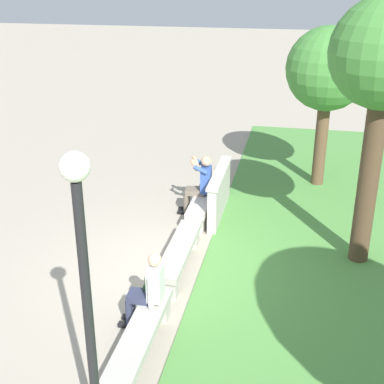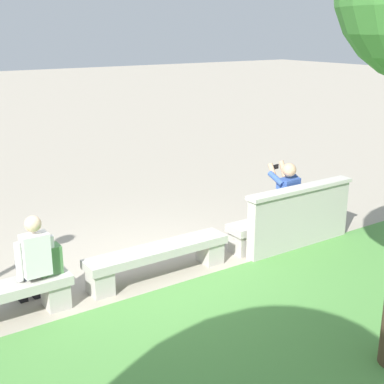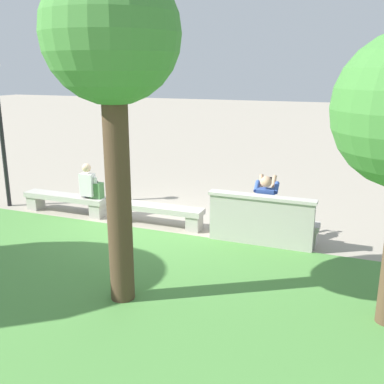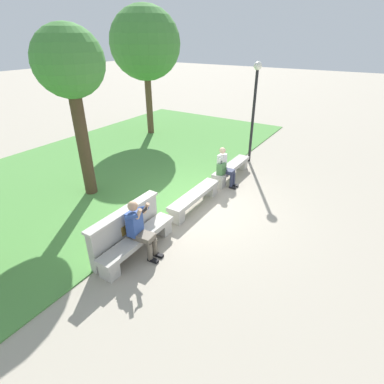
{
  "view_description": "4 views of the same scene",
  "coord_description": "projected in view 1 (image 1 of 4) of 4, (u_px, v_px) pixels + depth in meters",
  "views": [
    {
      "loc": [
        8.08,
        1.9,
        5.02
      ],
      "look_at": [
        -1.23,
        -0.03,
        0.98
      ],
      "focal_mm": 50.0,
      "sensor_mm": 36.0,
      "label": 1
    },
    {
      "loc": [
        3.45,
        5.93,
        3.34
      ],
      "look_at": [
        -1.04,
        -0.69,
        0.89
      ],
      "focal_mm": 50.0,
      "sensor_mm": 36.0,
      "label": 2
    },
    {
      "loc": [
        -4.13,
        8.4,
        3.32
      ],
      "look_at": [
        -0.82,
        -0.04,
        0.83
      ],
      "focal_mm": 42.0,
      "sensor_mm": 36.0,
      "label": 3
    },
    {
      "loc": [
        -6.27,
        -3.85,
        4.37
      ],
      "look_at": [
        -0.77,
        -0.39,
        0.93
      ],
      "focal_mm": 28.0,
      "sensor_mm": 36.0,
      "label": 4
    }
  ],
  "objects": [
    {
      "name": "ground_plane",
      "position": [
        179.0,
        268.0,
        9.6
      ],
      "size": [
        80.0,
        80.0,
        0.0
      ],
      "primitive_type": "plane",
      "color": "#A89E8C"
    },
    {
      "name": "bench_main",
      "position": [
        204.0,
        200.0,
        11.63
      ],
      "size": [
        2.14,
        0.4,
        0.45
      ],
      "color": "#B7B2A8",
      "rests_on": "ground"
    },
    {
      "name": "bench_near",
      "position": [
        179.0,
        254.0,
        9.49
      ],
      "size": [
        2.14,
        0.4,
        0.45
      ],
      "color": "#B7B2A8",
      "rests_on": "ground"
    },
    {
      "name": "bench_mid",
      "position": [
        141.0,
        338.0,
        7.34
      ],
      "size": [
        2.14,
        0.4,
        0.45
      ],
      "color": "#B7B2A8",
      "rests_on": "ground"
    },
    {
      "name": "backrest_wall_with_plaque",
      "position": [
        219.0,
        193.0,
        11.49
      ],
      "size": [
        2.06,
        0.24,
        1.01
      ],
      "color": "#B7B2A8",
      "rests_on": "ground"
    },
    {
      "name": "person_photographer",
      "position": [
        200.0,
        182.0,
        11.48
      ],
      "size": [
        0.49,
        0.74,
        1.32
      ],
      "color": "black",
      "rests_on": "ground"
    },
    {
      "name": "person_distant",
      "position": [
        149.0,
        288.0,
        7.81
      ],
      "size": [
        0.48,
        0.67,
        1.26
      ],
      "color": "black",
      "rests_on": "ground"
    },
    {
      "name": "backpack",
      "position": [
        153.0,
        284.0,
        7.99
      ],
      "size": [
        0.28,
        0.24,
        0.43
      ],
      "color": "#4C7F47",
      "rests_on": "bench_mid"
    },
    {
      "name": "tree_left_background",
      "position": [
        328.0,
        71.0,
        12.21
      ],
      "size": [
        1.93,
        1.93,
        3.81
      ],
      "color": "brown",
      "rests_on": "ground"
    },
    {
      "name": "lamp_post",
      "position": [
        84.0,
        274.0,
        5.01
      ],
      "size": [
        0.28,
        0.28,
        3.57
      ],
      "color": "black",
      "rests_on": "ground"
    }
  ]
}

